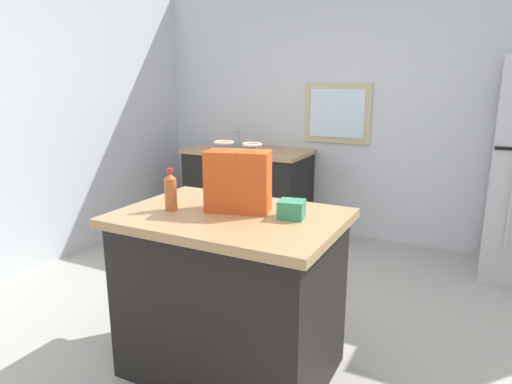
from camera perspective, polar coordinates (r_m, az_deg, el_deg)
ground at (r=2.85m, az=2.20°, el=-20.21°), size 5.84×5.84×0.00m
back_wall at (r=4.67m, az=15.01°, el=9.52°), size 4.87×0.13×2.55m
kitchen_island at (r=2.54m, az=-3.16°, el=-12.59°), size 1.16×0.81×0.92m
sink_counter at (r=4.84m, az=-1.05°, el=0.31°), size 1.29×0.68×1.08m
shopping_bag at (r=2.38m, az=-2.27°, el=1.43°), size 0.37×0.25×0.37m
small_box at (r=2.29m, az=4.50°, el=-2.19°), size 0.15×0.14×0.09m
bottle at (r=2.45m, az=-10.71°, el=0.06°), size 0.07×0.07×0.23m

